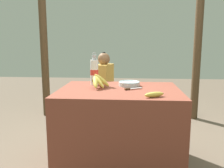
% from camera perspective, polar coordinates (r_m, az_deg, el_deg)
% --- Properties ---
extents(ground_plane, '(12.00, 12.00, 0.00)m').
position_cam_1_polar(ground_plane, '(2.61, 1.69, -18.59)').
color(ground_plane, brown).
extents(market_counter, '(1.18, 0.90, 0.79)m').
position_cam_1_polar(market_counter, '(2.44, 1.73, -10.38)').
color(market_counter, brown).
rests_on(market_counter, ground_plane).
extents(banana_bunch_ripe, '(0.19, 0.32, 0.15)m').
position_cam_1_polar(banana_bunch_ripe, '(2.39, -3.25, 0.79)').
color(banana_bunch_ripe, '#4C381E').
rests_on(banana_bunch_ripe, market_counter).
extents(serving_bowl, '(0.22, 0.22, 0.05)m').
position_cam_1_polar(serving_bowl, '(2.50, 4.16, 0.12)').
color(serving_bowl, silver).
rests_on(serving_bowl, market_counter).
extents(water_bottle, '(0.09, 0.09, 0.35)m').
position_cam_1_polar(water_bottle, '(2.57, -4.27, 3.00)').
color(water_bottle, white).
rests_on(water_bottle, market_counter).
extents(loose_banana_front, '(0.18, 0.12, 0.05)m').
position_cam_1_polar(loose_banana_front, '(2.01, 10.12, -2.52)').
color(loose_banana_front, '#E0C64C').
rests_on(loose_banana_front, market_counter).
extents(knife, '(0.18, 0.12, 0.02)m').
position_cam_1_polar(knife, '(2.30, 4.55, -1.14)').
color(knife, '#BCBCC1').
rests_on(knife, market_counter).
extents(wooden_bench, '(1.30, 0.32, 0.41)m').
position_cam_1_polar(wooden_bench, '(3.64, 1.34, -4.46)').
color(wooden_bench, brown).
rests_on(wooden_bench, ground_plane).
extents(seated_vendor, '(0.46, 0.43, 1.11)m').
position_cam_1_polar(seated_vendor, '(3.58, -2.60, 0.09)').
color(seated_vendor, '#232328').
rests_on(seated_vendor, ground_plane).
extents(banana_bunch_green, '(0.18, 0.27, 0.13)m').
position_cam_1_polar(banana_bunch_green, '(3.61, 7.64, -2.43)').
color(banana_bunch_green, '#4C381E').
rests_on(banana_bunch_green, wooden_bench).
extents(support_post_near, '(0.12, 0.12, 2.44)m').
position_cam_1_polar(support_post_near, '(4.15, -16.06, 9.20)').
color(support_post_near, '#4C3823').
rests_on(support_post_near, ground_plane).
extents(support_post_far, '(0.12, 0.12, 2.44)m').
position_cam_1_polar(support_post_far, '(4.03, 19.93, 8.99)').
color(support_post_far, '#4C3823').
rests_on(support_post_far, ground_plane).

